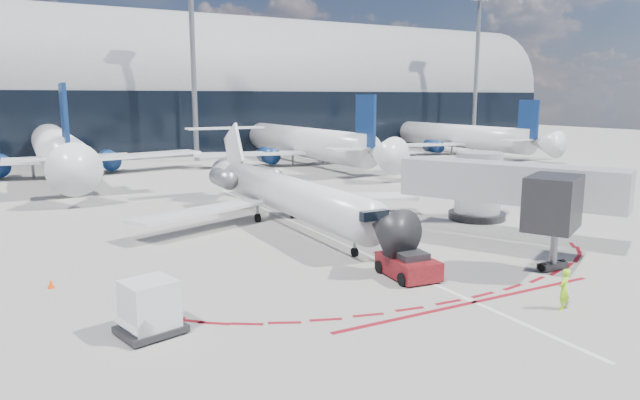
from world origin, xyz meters
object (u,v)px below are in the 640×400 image
pushback_tug (408,265)px  ramp_worker (564,289)px  regional_jet (283,192)px  uld_container (150,308)px

pushback_tug → ramp_worker: size_ratio=2.96×
regional_jet → pushback_tug: size_ratio=5.13×
uld_container → ramp_worker: bearing=-34.2°
regional_jet → ramp_worker: (3.49, -20.26, -1.33)m
pushback_tug → uld_container: bearing=-170.2°
pushback_tug → ramp_worker: ramp_worker is taller
pushback_tug → ramp_worker: bearing=-59.8°
regional_jet → uld_container: size_ratio=10.08×
pushback_tug → uld_container: size_ratio=1.96×
regional_jet → ramp_worker: size_ratio=15.17×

